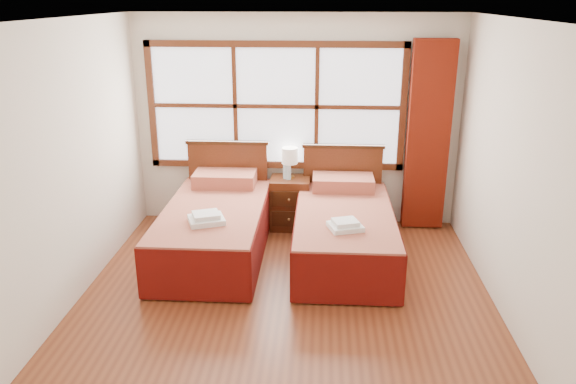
{
  "coord_description": "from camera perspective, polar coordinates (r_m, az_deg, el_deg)",
  "views": [
    {
      "loc": [
        0.33,
        -4.58,
        2.78
      ],
      "look_at": [
        -0.01,
        0.7,
        0.92
      ],
      "focal_mm": 35.0,
      "sensor_mm": 36.0,
      "label": 1
    }
  ],
  "objects": [
    {
      "name": "floor",
      "position": [
        5.37,
        -0.41,
        -11.83
      ],
      "size": [
        4.5,
        4.5,
        0.0
      ],
      "primitive_type": "plane",
      "color": "brown",
      "rests_on": "ground"
    },
    {
      "name": "curtain",
      "position": [
        7.0,
        14.04,
        5.47
      ],
      "size": [
        0.5,
        0.16,
        2.3
      ],
      "primitive_type": "cube",
      "color": "maroon",
      "rests_on": "wall_back"
    },
    {
      "name": "wall_back",
      "position": [
        7.0,
        0.85,
        7.14
      ],
      "size": [
        4.0,
        0.0,
        4.0
      ],
      "primitive_type": "plane",
      "rotation": [
        1.57,
        0.0,
        0.0
      ],
      "color": "silver",
      "rests_on": "floor"
    },
    {
      "name": "bottle_near",
      "position": [
        6.9,
        -0.25,
        2.25
      ],
      "size": [
        0.06,
        0.06,
        0.24
      ],
      "color": "silver",
      "rests_on": "nightstand"
    },
    {
      "name": "towels_right",
      "position": [
        5.67,
        5.84,
        -3.37
      ],
      "size": [
        0.39,
        0.36,
        0.09
      ],
      "rotation": [
        0.0,
        0.0,
        0.31
      ],
      "color": "white",
      "rests_on": "bed_right"
    },
    {
      "name": "window",
      "position": [
        6.94,
        -1.24,
        8.71
      ],
      "size": [
        3.16,
        0.06,
        1.56
      ],
      "color": "white",
      "rests_on": "wall_back"
    },
    {
      "name": "ceiling",
      "position": [
        4.6,
        -0.49,
        17.09
      ],
      "size": [
        4.5,
        4.5,
        0.0
      ],
      "primitive_type": "plane",
      "rotation": [
        3.14,
        0.0,
        0.0
      ],
      "color": "white",
      "rests_on": "wall_back"
    },
    {
      "name": "bottle_far",
      "position": [
        6.87,
        0.06,
        2.14
      ],
      "size": [
        0.06,
        0.06,
        0.23
      ],
      "color": "silver",
      "rests_on": "nightstand"
    },
    {
      "name": "lamp",
      "position": [
        6.88,
        0.17,
        3.61
      ],
      "size": [
        0.2,
        0.2,
        0.38
      ],
      "color": "gold",
      "rests_on": "nightstand"
    },
    {
      "name": "bed_right",
      "position": [
        6.29,
        5.7,
        -3.8
      ],
      "size": [
        1.08,
        2.1,
        1.05
      ],
      "color": "#361A0B",
      "rests_on": "floor"
    },
    {
      "name": "towels_left",
      "position": [
        5.83,
        -8.3,
        -2.66
      ],
      "size": [
        0.44,
        0.41,
        0.1
      ],
      "rotation": [
        0.0,
        0.0,
        0.36
      ],
      "color": "white",
      "rests_on": "bed_left"
    },
    {
      "name": "bed_left",
      "position": [
        6.39,
        -7.37,
        -3.41
      ],
      "size": [
        1.1,
        2.13,
        1.07
      ],
      "color": "#361A0B",
      "rests_on": "floor"
    },
    {
      "name": "nightstand",
      "position": [
        7.03,
        0.21,
        -1.11
      ],
      "size": [
        0.48,
        0.48,
        0.64
      ],
      "color": "#522512",
      "rests_on": "floor"
    },
    {
      "name": "wall_left",
      "position": [
        5.35,
        -22.35,
        1.79
      ],
      "size": [
        0.0,
        4.5,
        4.5
      ],
      "primitive_type": "plane",
      "rotation": [
        1.57,
        0.0,
        1.57
      ],
      "color": "silver",
      "rests_on": "floor"
    },
    {
      "name": "wall_right",
      "position": [
        5.1,
        22.58,
        0.94
      ],
      "size": [
        0.0,
        4.5,
        4.5
      ],
      "primitive_type": "plane",
      "rotation": [
        1.57,
        0.0,
        -1.57
      ],
      "color": "silver",
      "rests_on": "floor"
    }
  ]
}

